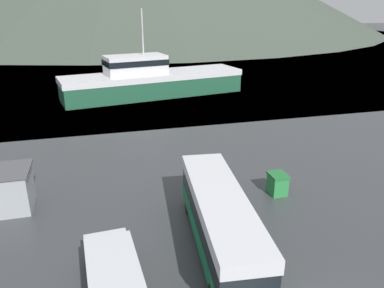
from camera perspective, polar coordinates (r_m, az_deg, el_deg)
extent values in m
plane|color=#3D5160|center=(155.94, -12.28, 15.88)|extent=(240.00, 240.00, 0.00)
cube|color=#146B3D|center=(19.65, 4.19, -13.33)|extent=(3.54, 10.71, 0.93)
cube|color=black|center=(19.11, 4.27, -10.86)|extent=(3.47, 10.50, 1.06)
cube|color=silver|center=(18.68, 4.34, -8.61)|extent=(3.54, 10.71, 0.66)
cube|color=black|center=(23.75, 1.43, -4.66)|extent=(2.13, 0.29, 1.43)
cylinder|color=black|center=(22.79, -0.55, -9.43)|extent=(0.39, 0.93, 0.90)
cylinder|color=black|center=(23.15, 4.73, -8.99)|extent=(0.39, 0.93, 0.90)
cube|color=silver|center=(16.46, -11.80, -19.76)|extent=(2.24, 3.97, 1.95)
cube|color=silver|center=(18.91, -12.78, -15.49)|extent=(2.11, 1.77, 1.07)
cube|color=black|center=(17.74, -12.71, -14.69)|extent=(1.72, 0.16, 0.68)
cylinder|color=black|center=(19.03, -15.39, -17.51)|extent=(0.26, 0.71, 0.70)
cylinder|color=black|center=(19.11, -9.78, -16.81)|extent=(0.26, 0.71, 0.70)
cube|color=#1E5138|center=(51.70, -5.86, 9.06)|extent=(24.84, 10.10, 3.12)
cube|color=silver|center=(51.48, -5.91, 10.34)|extent=(25.09, 10.20, 0.78)
cube|color=silver|center=(50.47, -8.61, 11.85)|extent=(8.35, 5.39, 2.43)
cube|color=black|center=(50.41, -8.64, 12.26)|extent=(8.52, 5.54, 0.73)
cylinder|color=#B2B2B7|center=(50.37, -7.56, 16.57)|extent=(0.20, 0.20, 5.75)
cube|color=#287F3D|center=(25.45, 12.87, -6.09)|extent=(1.03, 1.19, 1.30)
cube|color=#226C34|center=(25.14, 13.00, -4.62)|extent=(1.13, 1.31, 0.14)
cube|color=#93999E|center=(25.42, -26.21, -6.36)|extent=(2.60, 2.65, 2.49)
cube|color=#4C4C51|center=(24.90, -26.68, -3.67)|extent=(2.86, 2.92, 0.12)
cube|color=maroon|center=(60.16, -5.79, 9.63)|extent=(2.40, 7.56, 0.90)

